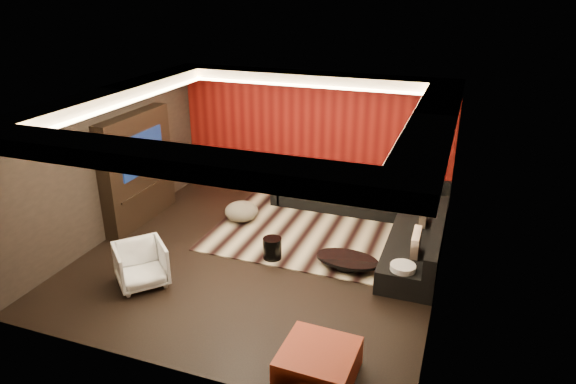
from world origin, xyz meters
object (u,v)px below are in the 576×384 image
at_px(coffee_table, 347,263).
at_px(white_side_table, 402,278).
at_px(drum_stool, 272,248).
at_px(sectional_sofa, 379,215).
at_px(armchair, 141,265).
at_px(orange_ottoman, 318,363).

relative_size(coffee_table, white_side_table, 2.19).
distance_m(drum_stool, white_side_table, 2.29).
bearing_deg(white_side_table, sectional_sofa, 109.68).
height_order(drum_stool, sectional_sofa, sectional_sofa).
distance_m(drum_stool, armchair, 2.21).
bearing_deg(orange_ottoman, sectional_sofa, 91.05).
bearing_deg(orange_ottoman, armchair, 162.11).
height_order(drum_stool, orange_ottoman, drum_stool).
distance_m(coffee_table, orange_ottoman, 2.65).
distance_m(drum_stool, sectional_sofa, 2.40).
xyz_separation_m(coffee_table, drum_stool, (-1.31, -0.13, 0.10)).
bearing_deg(coffee_table, sectional_sofa, 83.42).
bearing_deg(drum_stool, sectional_sofa, 51.02).
bearing_deg(armchair, coffee_table, -19.13).
bearing_deg(sectional_sofa, armchair, -133.81).
xyz_separation_m(drum_stool, armchair, (-1.67, -1.45, 0.14)).
height_order(coffee_table, orange_ottoman, orange_ottoman).
height_order(coffee_table, white_side_table, white_side_table).
bearing_deg(white_side_table, coffee_table, 157.18).
xyz_separation_m(coffee_table, armchair, (-2.98, -1.58, 0.24)).
height_order(coffee_table, armchair, armchair).
distance_m(white_side_table, armchair, 4.12).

